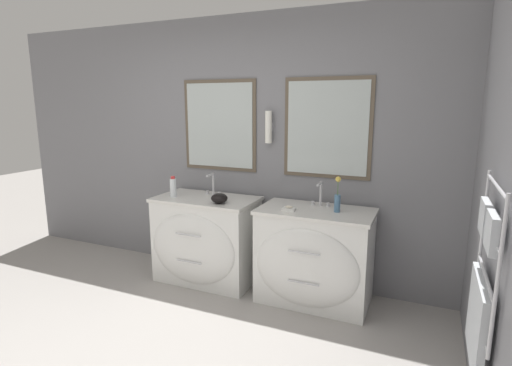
# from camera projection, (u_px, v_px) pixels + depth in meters

# --- Properties ---
(wall_back) EXTENTS (5.81, 0.15, 2.60)m
(wall_back) POSITION_uv_depth(u_px,v_px,m) (242.00, 149.00, 4.04)
(wall_back) COLOR slate
(wall_back) RESTS_ON ground_plane
(wall_right) EXTENTS (0.13, 3.89, 2.60)m
(wall_right) POSITION_uv_depth(u_px,v_px,m) (500.00, 190.00, 2.22)
(wall_right) COLOR slate
(wall_right) RESTS_ON ground_plane
(vanity_left) EXTENTS (1.00, 0.63, 0.85)m
(vanity_left) POSITION_uv_depth(u_px,v_px,m) (205.00, 239.00, 3.97)
(vanity_left) COLOR white
(vanity_left) RESTS_ON ground_plane
(vanity_right) EXTENTS (1.00, 0.63, 0.85)m
(vanity_right) POSITION_uv_depth(u_px,v_px,m) (313.00, 256.00, 3.53)
(vanity_right) COLOR white
(vanity_right) RESTS_ON ground_plane
(faucet_left) EXTENTS (0.17, 0.14, 0.22)m
(faucet_left) POSITION_uv_depth(u_px,v_px,m) (212.00, 184.00, 4.02)
(faucet_left) COLOR silver
(faucet_left) RESTS_ON vanity_left
(faucet_right) EXTENTS (0.17, 0.14, 0.22)m
(faucet_right) POSITION_uv_depth(u_px,v_px,m) (320.00, 194.00, 3.58)
(faucet_right) COLOR silver
(faucet_right) RESTS_ON vanity_right
(toiletry_bottle) EXTENTS (0.06, 0.06, 0.21)m
(toiletry_bottle) POSITION_uv_depth(u_px,v_px,m) (173.00, 187.00, 3.94)
(toiletry_bottle) COLOR silver
(toiletry_bottle) RESTS_ON vanity_left
(amenity_bowl) EXTENTS (0.16, 0.16, 0.09)m
(amenity_bowl) POSITION_uv_depth(u_px,v_px,m) (219.00, 198.00, 3.70)
(amenity_bowl) COLOR black
(amenity_bowl) RESTS_ON vanity_left
(flower_vase) EXTENTS (0.05, 0.05, 0.31)m
(flower_vase) POSITION_uv_depth(u_px,v_px,m) (337.00, 199.00, 3.38)
(flower_vase) COLOR teal
(flower_vase) RESTS_ON vanity_right
(soap_dish) EXTENTS (0.11, 0.08, 0.04)m
(soap_dish) POSITION_uv_depth(u_px,v_px,m) (289.00, 209.00, 3.45)
(soap_dish) COLOR white
(soap_dish) RESTS_ON vanity_right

